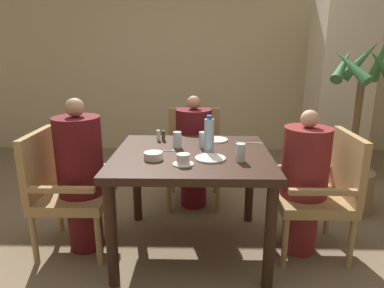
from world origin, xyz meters
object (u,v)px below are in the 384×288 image
(chair_left_side, at_px, (63,187))
(bowl_small, at_px, (153,156))
(diner_in_far_chair, at_px, (194,151))
(diner_in_right_chair, at_px, (304,181))
(chair_right_side, at_px, (323,189))
(glass_tall_far, at_px, (177,140))
(chair_far_side, at_px, (194,152))
(glass_tall_mid, at_px, (240,152))
(potted_palm, at_px, (351,162))
(glass_tall_near, at_px, (203,140))
(water_bottle, at_px, (209,135))
(plate_main_right, at_px, (215,140))
(diner_in_left_chair, at_px, (81,175))
(plate_main_left, at_px, (210,158))
(teacup_with_saucer, at_px, (183,160))

(chair_left_side, xyz_separation_m, bowl_small, (0.68, -0.15, 0.28))
(diner_in_far_chair, bearing_deg, diner_in_right_chair, -43.25)
(chair_right_side, height_order, glass_tall_far, chair_right_side)
(chair_left_side, bearing_deg, chair_far_side, 43.52)
(chair_left_side, height_order, glass_tall_mid, chair_left_side)
(glass_tall_mid, xyz_separation_m, glass_tall_far, (-0.42, 0.31, 0.00))
(potted_palm, bearing_deg, glass_tall_near, -158.21)
(chair_right_side, relative_size, water_bottle, 3.39)
(diner_in_right_chair, relative_size, plate_main_right, 5.17)
(chair_left_side, bearing_deg, diner_in_left_chair, 0.00)
(potted_palm, distance_m, plate_main_right, 1.30)
(chair_left_side, distance_m, bowl_small, 0.75)
(diner_in_right_chair, bearing_deg, glass_tall_mid, -160.04)
(potted_palm, bearing_deg, chair_right_side, -125.71)
(plate_main_left, relative_size, water_bottle, 0.77)
(chair_right_side, xyz_separation_m, glass_tall_mid, (-0.61, -0.17, 0.32))
(chair_right_side, relative_size, potted_palm, 0.57)
(chair_far_side, xyz_separation_m, diner_in_right_chair, (0.78, -0.88, 0.06))
(chair_right_side, height_order, diner_in_right_chair, diner_in_right_chair)
(plate_main_left, distance_m, glass_tall_mid, 0.20)
(diner_in_far_chair, bearing_deg, glass_tall_far, -100.20)
(teacup_with_saucer, bearing_deg, chair_far_side, 87.57)
(chair_left_side, height_order, potted_palm, potted_palm)
(chair_left_side, height_order, glass_tall_far, chair_left_side)
(chair_far_side, distance_m, chair_right_side, 1.27)
(diner_in_far_chair, bearing_deg, plate_main_left, -82.00)
(diner_in_far_chair, height_order, glass_tall_far, diner_in_far_chair)
(diner_in_far_chair, relative_size, plate_main_left, 5.14)
(glass_tall_near, height_order, glass_tall_mid, same)
(chair_left_side, xyz_separation_m, teacup_with_saucer, (0.87, -0.25, 0.29))
(plate_main_left, relative_size, plate_main_right, 1.00)
(diner_in_far_chair, xyz_separation_m, water_bottle, (0.12, -0.71, 0.33))
(diner_in_left_chair, relative_size, plate_main_right, 5.54)
(water_bottle, height_order, glass_tall_near, water_bottle)
(chair_far_side, relative_size, plate_main_right, 4.37)
(diner_in_left_chair, bearing_deg, glass_tall_near, 9.07)
(chair_left_side, bearing_deg, diner_in_right_chair, 0.00)
(diner_in_far_chair, distance_m, water_bottle, 0.79)
(chair_far_side, height_order, bowl_small, chair_far_side)
(chair_right_side, relative_size, diner_in_right_chair, 0.84)
(plate_main_right, xyz_separation_m, bowl_small, (-0.42, -0.48, 0.02))
(diner_in_right_chair, xyz_separation_m, bowl_small, (-1.03, -0.15, 0.23))
(diner_in_left_chair, bearing_deg, chair_right_side, -0.00)
(potted_palm, relative_size, plate_main_left, 7.66)
(potted_palm, xyz_separation_m, plate_main_left, (-1.28, -0.80, 0.28))
(diner_in_right_chair, relative_size, bowl_small, 8.51)
(chair_right_side, bearing_deg, diner_in_left_chair, 180.00)
(diner_in_right_chair, distance_m, glass_tall_mid, 0.57)
(chair_left_side, relative_size, chair_far_side, 1.00)
(chair_right_side, distance_m, glass_tall_mid, 0.71)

